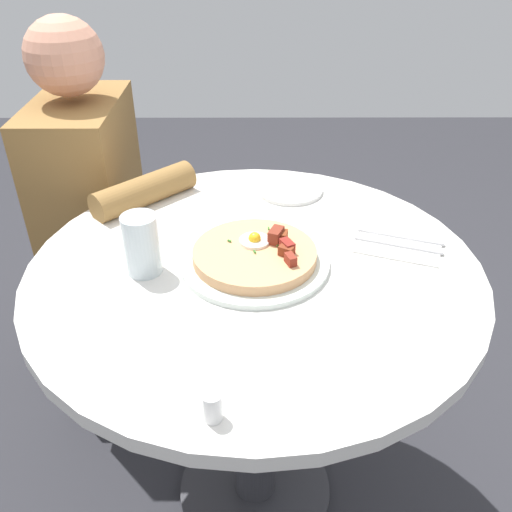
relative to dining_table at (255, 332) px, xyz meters
name	(u,v)px	position (x,y,z in m)	size (l,w,h in m)	color
ground_plane	(255,490)	(0.00, 0.00, -0.57)	(6.00, 6.00, 0.00)	#2D2D33
dining_table	(255,332)	(0.00, 0.00, 0.00)	(0.90, 0.90, 0.75)	silver
person_seated	(100,245)	(-0.46, -0.45, -0.07)	(0.51, 0.45, 1.14)	#2D2D33
pizza_plate	(257,262)	(0.00, 0.00, 0.18)	(0.30, 0.30, 0.01)	silver
breakfast_pizza	(258,254)	(0.00, 0.01, 0.20)	(0.24, 0.24, 0.05)	tan
bread_plate	(290,190)	(-0.32, 0.09, 0.18)	(0.16, 0.16, 0.01)	white
napkin	(399,242)	(-0.08, 0.30, 0.18)	(0.17, 0.14, 0.00)	white
fork	(399,245)	(-0.06, 0.30, 0.19)	(0.18, 0.01, 0.01)	silver
knife	(401,236)	(-0.10, 0.31, 0.19)	(0.18, 0.01, 0.01)	silver
water_glass	(142,245)	(0.02, -0.21, 0.24)	(0.07, 0.07, 0.12)	silver
salt_shaker	(213,407)	(0.38, -0.06, 0.20)	(0.03, 0.03, 0.05)	white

